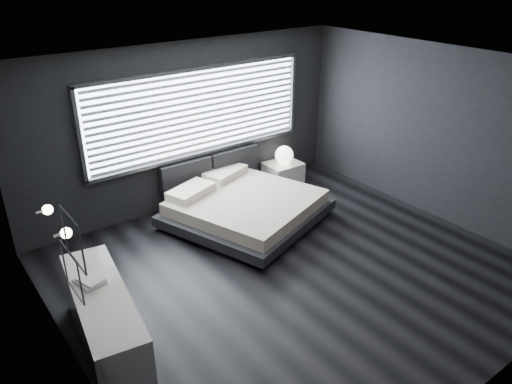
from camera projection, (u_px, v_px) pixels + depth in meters
room at (296, 180)px, 6.39m from camera, size 6.04×6.00×2.80m
window at (200, 113)px, 8.36m from camera, size 4.14×0.09×1.52m
headboard at (211, 169)px, 8.84m from camera, size 1.96×0.16×0.52m
sconce_near at (66, 233)px, 4.79m from camera, size 0.18×0.11×0.11m
sconce_far at (47, 210)px, 5.22m from camera, size 0.18×0.11×0.11m
wall_art_upper at (73, 240)px, 4.20m from camera, size 0.01×0.48×0.48m
wall_art_lower at (72, 272)px, 4.58m from camera, size 0.01×0.48×0.48m
bed at (245, 206)px, 8.21m from camera, size 2.81×2.74×0.58m
nightstand at (283, 172)px, 9.65m from camera, size 0.68×0.57×0.39m
orb_lamp at (284, 155)px, 9.48m from camera, size 0.35×0.35×0.35m
dresser at (105, 322)px, 5.45m from camera, size 0.83×1.99×0.77m
book_stack at (90, 281)px, 5.43m from camera, size 0.31×0.37×0.07m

